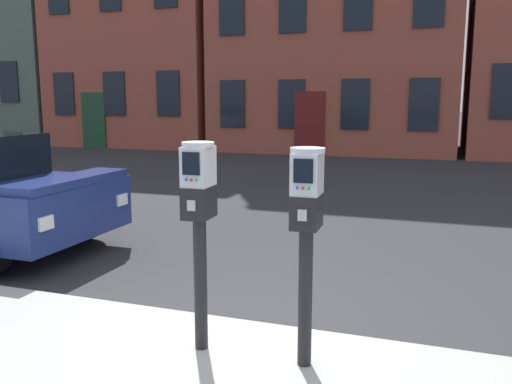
# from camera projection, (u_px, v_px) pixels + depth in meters

# --- Properties ---
(ground_plane) EXTENTS (160.00, 160.00, 0.00)m
(ground_plane) POSITION_uv_depth(u_px,v_px,m) (258.00, 351.00, 4.01)
(ground_plane) COLOR #28282B
(parking_meter_near_kerb) EXTENTS (0.22, 0.25, 1.44)m
(parking_meter_near_kerb) POSITION_uv_depth(u_px,v_px,m) (199.00, 209.00, 3.59)
(parking_meter_near_kerb) COLOR black
(parking_meter_near_kerb) RESTS_ON sidewalk_slab
(parking_meter_twin_adjacent) EXTENTS (0.22, 0.25, 1.42)m
(parking_meter_twin_adjacent) POSITION_uv_depth(u_px,v_px,m) (306.00, 218.00, 3.36)
(parking_meter_twin_adjacent) COLOR black
(parking_meter_twin_adjacent) RESTS_ON sidewalk_slab
(townhouse_brick_corner) EXTENTS (6.69, 5.74, 11.17)m
(townhouse_brick_corner) POSITION_uv_depth(u_px,v_px,m) (150.00, 6.00, 21.85)
(townhouse_brick_corner) COLOR brown
(townhouse_brick_corner) RESTS_ON ground_plane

